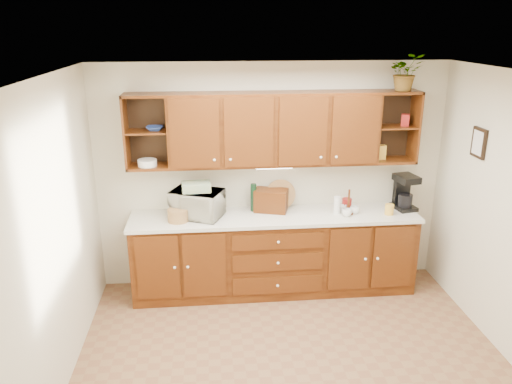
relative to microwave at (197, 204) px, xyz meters
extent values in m
plane|color=brown|center=(0.87, -1.48, -1.09)|extent=(4.00, 4.00, 0.00)
plane|color=white|center=(0.87, -1.48, 1.51)|extent=(4.00, 4.00, 0.00)
plane|color=beige|center=(0.87, 0.27, 0.21)|extent=(4.00, 0.00, 4.00)
plane|color=beige|center=(-1.13, -1.48, 0.21)|extent=(0.00, 3.50, 3.50)
cube|color=#351406|center=(0.87, -0.03, -0.64)|extent=(3.20, 0.60, 0.90)
cube|color=silver|center=(0.87, -0.04, -0.17)|extent=(3.24, 0.64, 0.04)
cube|color=#351406|center=(0.87, 0.10, 0.80)|extent=(2.30, 0.33, 0.80)
cube|color=black|center=(-0.51, 0.26, 0.80)|extent=(0.45, 0.02, 0.80)
cube|color=black|center=(2.24, 0.26, 0.80)|extent=(0.45, 0.02, 0.80)
cube|color=#351406|center=(-0.51, 0.10, 0.80)|extent=(0.43, 0.30, 0.02)
cube|color=#351406|center=(2.24, 0.10, 0.80)|extent=(0.43, 0.30, 0.02)
cube|color=#351406|center=(2.24, 0.10, 1.18)|extent=(0.45, 0.33, 0.03)
cube|color=white|center=(0.87, 0.05, 0.38)|extent=(0.40, 0.05, 0.02)
cube|color=black|center=(2.85, -0.58, 0.76)|extent=(0.03, 0.24, 0.30)
cylinder|color=#A67745|center=(-0.20, -0.12, -0.08)|extent=(0.24, 0.24, 0.14)
imported|color=beige|center=(0.00, 0.00, 0.00)|extent=(0.65, 0.55, 0.30)
cube|color=#DDD168|center=(0.00, 0.00, 0.20)|extent=(0.32, 0.25, 0.09)
cylinder|color=black|center=(0.64, 0.12, 0.01)|extent=(0.08, 0.08, 0.32)
cylinder|color=#A67745|center=(0.96, 0.17, -0.14)|extent=(0.35, 0.09, 0.34)
cube|color=#351406|center=(0.84, 0.09, -0.02)|extent=(0.42, 0.33, 0.26)
cylinder|color=#351406|center=(1.70, -0.08, -0.01)|extent=(0.02, 0.02, 0.29)
cylinder|color=#351406|center=(1.70, -0.08, -0.14)|extent=(0.12, 0.12, 0.02)
imported|color=white|center=(1.77, -0.08, -0.11)|extent=(0.11, 0.11, 0.08)
imported|color=white|center=(1.65, -0.02, -0.11)|extent=(0.11, 0.11, 0.08)
imported|color=white|center=(1.66, -0.15, -0.11)|extent=(0.11, 0.11, 0.08)
cylinder|color=maroon|center=(1.72, 0.05, -0.08)|extent=(0.13, 0.13, 0.14)
cylinder|color=white|center=(1.57, -0.07, -0.05)|extent=(0.08, 0.08, 0.20)
cylinder|color=gold|center=(2.15, -0.15, -0.09)|extent=(0.12, 0.12, 0.12)
cube|color=black|center=(2.39, 0.01, -0.13)|extent=(0.27, 0.32, 0.04)
cube|color=black|center=(2.39, 0.12, 0.04)|extent=(0.20, 0.10, 0.35)
cube|color=black|center=(2.39, 0.01, 0.22)|extent=(0.27, 0.32, 0.08)
cylinder|color=black|center=(2.39, -0.01, -0.04)|extent=(0.19, 0.19, 0.15)
imported|color=navy|center=(-0.42, 0.10, 0.83)|extent=(0.19, 0.19, 0.05)
cylinder|color=white|center=(-0.52, 0.07, 0.46)|extent=(0.26, 0.26, 0.07)
cube|color=gold|center=(2.09, 0.10, 0.51)|extent=(0.10, 0.08, 0.16)
cube|color=maroon|center=(2.34, 0.10, 0.87)|extent=(0.11, 0.10, 0.13)
imported|color=#999999|center=(2.27, 0.06, 1.40)|extent=(0.37, 0.32, 0.40)
camera|label=1|loc=(0.15, -5.22, 1.89)|focal=35.00mm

